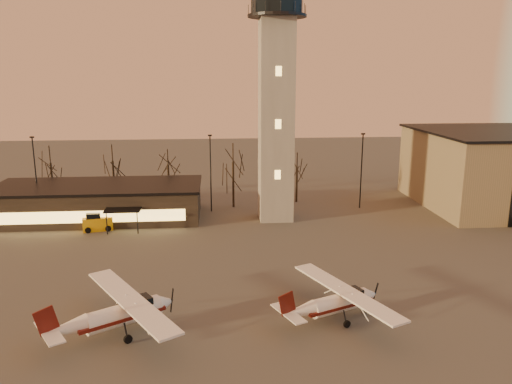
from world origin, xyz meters
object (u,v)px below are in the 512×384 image
control_tower (276,86)px  service_cart (97,223)px  cessna_rear (126,317)px  terminal (99,201)px  cessna_front (341,305)px

control_tower → service_cart: (-21.18, -3.01, -15.52)m
cessna_rear → service_cart: 25.44m
terminal → cessna_front: (23.64, -28.59, -1.08)m
control_tower → service_cart: 26.43m
control_tower → cessna_front: bearing=-86.5°
service_cart → cessna_front: bearing=-58.4°
cessna_rear → service_cart: size_ratio=3.20×
control_tower → cessna_front: control_tower is taller
terminal → cessna_front: bearing=-50.4°
cessna_front → cessna_rear: size_ratio=0.96×
control_tower → cessna_front: (1.64, -26.61, -15.24)m
cessna_front → cessna_rear: 15.50m
cessna_front → cessna_rear: (-15.48, -0.75, 0.11)m
service_cart → terminal: bearing=86.8°
cessna_front → service_cart: cessna_front is taller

